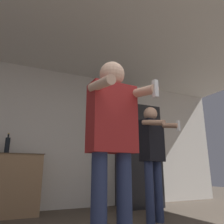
% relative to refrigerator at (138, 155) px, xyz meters
% --- Properties ---
extents(wall_back, '(7.00, 0.06, 2.55)m').
position_rel_refrigerator_xyz_m(wall_back, '(-1.24, 0.35, 0.33)').
color(wall_back, silver).
rests_on(wall_back, ground_plane).
extents(ceiling_slab, '(7.00, 3.82, 0.05)m').
position_rel_refrigerator_xyz_m(ceiling_slab, '(-1.24, -1.33, 1.63)').
color(ceiling_slab, silver).
rests_on(ceiling_slab, wall_back).
extents(refrigerator, '(0.71, 0.66, 1.89)m').
position_rel_refrigerator_xyz_m(refrigerator, '(0.00, 0.00, 0.00)').
color(refrigerator, '#262628').
rests_on(refrigerator, ground_plane).
extents(bottle_green_wine, '(0.07, 0.07, 0.33)m').
position_rel_refrigerator_xyz_m(bottle_green_wine, '(-2.35, 0.09, 0.09)').
color(bottle_green_wine, black).
rests_on(bottle_green_wine, counter).
extents(person_woman_foreground, '(0.48, 0.49, 1.61)m').
position_rel_refrigerator_xyz_m(person_woman_foreground, '(-1.53, -2.10, 0.01)').
color(person_woman_foreground, navy).
rests_on(person_woman_foreground, ground_plane).
extents(person_man_side, '(0.46, 0.53, 1.54)m').
position_rel_refrigerator_xyz_m(person_man_side, '(-0.51, -1.22, -0.03)').
color(person_man_side, navy).
rests_on(person_man_side, ground_plane).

